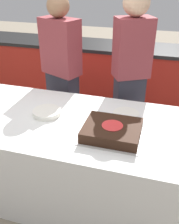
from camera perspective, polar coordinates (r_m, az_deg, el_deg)
The scene contains 8 objects.
ground_plane at distance 2.52m, azimuth -4.52°, elevation -15.97°, with size 14.00×14.00×0.00m, color gray.
back_counter at distance 3.52m, azimuth 4.05°, elevation 7.18°, with size 4.40×0.58×0.92m.
dining_table at distance 2.27m, azimuth -4.88°, elevation -9.52°, with size 1.93×0.95×0.73m.
cake at distance 1.86m, azimuth 4.94°, elevation -4.03°, with size 0.44×0.38×0.09m.
plate_stack at distance 2.14m, azimuth -9.25°, elevation -0.08°, with size 0.23×0.23×0.04m.
side_plate_near_cake at distance 2.16m, azimuth 7.97°, elevation -0.21°, with size 0.21×0.21×0.00m.
person_cutting_cake at distance 2.52m, azimuth 8.91°, elevation 7.82°, with size 0.38×0.33×1.63m.
person_standing_back at distance 2.71m, azimuth -6.04°, elevation 8.21°, with size 0.43×0.34×1.57m.
Camera 1 is at (0.68, -1.64, 1.79)m, focal length 42.00 mm.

